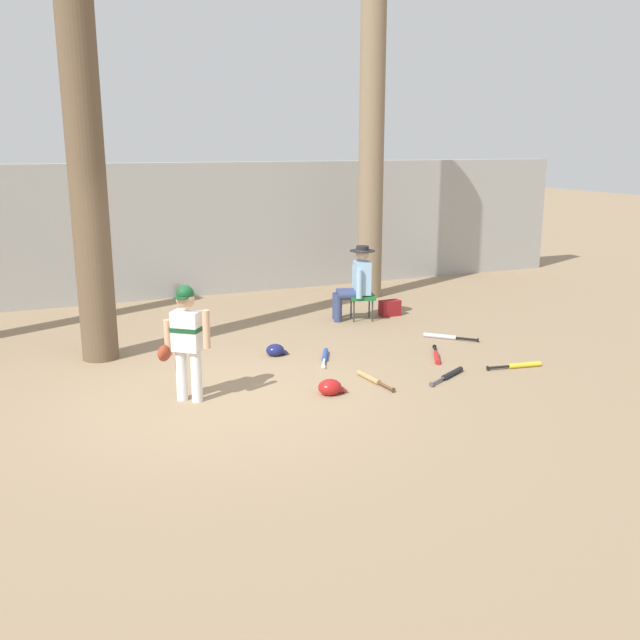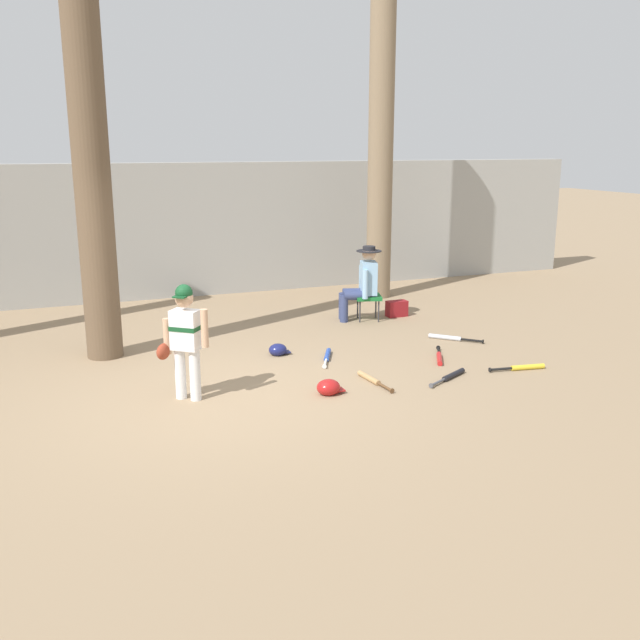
# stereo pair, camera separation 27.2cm
# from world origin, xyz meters

# --- Properties ---
(ground_plane) EXTENTS (60.00, 60.00, 0.00)m
(ground_plane) POSITION_xyz_m (0.00, 0.00, 0.00)
(ground_plane) COLOR #937A5B
(concrete_back_wall) EXTENTS (18.00, 0.36, 2.44)m
(concrete_back_wall) POSITION_xyz_m (0.00, 5.67, 1.22)
(concrete_back_wall) COLOR #9E9E99
(concrete_back_wall) RESTS_ON ground
(tree_near_player) EXTENTS (0.75, 0.75, 6.32)m
(tree_near_player) POSITION_xyz_m (-1.11, 2.11, 2.76)
(tree_near_player) COLOR brown
(tree_near_player) RESTS_ON ground
(tree_behind_spectator) EXTENTS (0.68, 0.68, 5.40)m
(tree_behind_spectator) POSITION_xyz_m (3.98, 4.25, 2.35)
(tree_behind_spectator) COLOR #7F6B51
(tree_behind_spectator) RESTS_ON ground
(young_ballplayer) EXTENTS (0.59, 0.41, 1.31)m
(young_ballplayer) POSITION_xyz_m (-0.40, 0.06, 0.74)
(young_ballplayer) COLOR white
(young_ballplayer) RESTS_ON ground
(folding_stool) EXTENTS (0.50, 0.50, 0.41)m
(folding_stool) POSITION_xyz_m (3.03, 2.66, 0.36)
(folding_stool) COLOR #196B2D
(folding_stool) RESTS_ON ground
(seated_spectator) EXTENTS (0.68, 0.53, 1.20)m
(seated_spectator) POSITION_xyz_m (2.94, 2.69, 0.64)
(seated_spectator) COLOR navy
(seated_spectator) RESTS_ON ground
(handbag_beside_stool) EXTENTS (0.35, 0.19, 0.26)m
(handbag_beside_stool) POSITION_xyz_m (3.58, 2.71, 0.13)
(handbag_beside_stool) COLOR maroon
(handbag_beside_stool) RESTS_ON ground
(bat_aluminum_silver) EXTENTS (0.60, 0.61, 0.07)m
(bat_aluminum_silver) POSITION_xyz_m (3.62, 1.13, 0.03)
(bat_aluminum_silver) COLOR #B7BCC6
(bat_aluminum_silver) RESTS_ON ground
(bat_red_barrel) EXTENTS (0.42, 0.69, 0.07)m
(bat_red_barrel) POSITION_xyz_m (2.99, 0.33, 0.03)
(bat_red_barrel) COLOR red
(bat_red_barrel) RESTS_ON ground
(bat_black_composite) EXTENTS (0.69, 0.42, 0.07)m
(bat_black_composite) POSITION_xyz_m (2.72, -0.39, 0.03)
(bat_black_composite) COLOR black
(bat_black_composite) RESTS_ON ground
(bat_blue_youth) EXTENTS (0.38, 0.69, 0.07)m
(bat_blue_youth) POSITION_xyz_m (1.63, 0.92, 0.03)
(bat_blue_youth) COLOR #2347AD
(bat_blue_youth) RESTS_ON ground
(bat_yellow_trainer) EXTENTS (0.75, 0.17, 0.07)m
(bat_yellow_trainer) POSITION_xyz_m (3.75, -0.43, 0.03)
(bat_yellow_trainer) COLOR yellow
(bat_yellow_trainer) RESTS_ON ground
(bat_wood_tan) EXTENTS (0.14, 0.75, 0.07)m
(bat_wood_tan) POSITION_xyz_m (1.77, -0.15, 0.03)
(bat_wood_tan) COLOR tan
(bat_wood_tan) RESTS_ON ground
(batting_helmet_navy) EXTENTS (0.29, 0.22, 0.17)m
(batting_helmet_navy) POSITION_xyz_m (1.07, 1.31, 0.07)
(batting_helmet_navy) COLOR navy
(batting_helmet_navy) RESTS_ON ground
(batting_helmet_red) EXTENTS (0.32, 0.25, 0.19)m
(batting_helmet_red) POSITION_xyz_m (1.13, -0.36, 0.08)
(batting_helmet_red) COLOR #A81919
(batting_helmet_red) RESTS_ON ground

